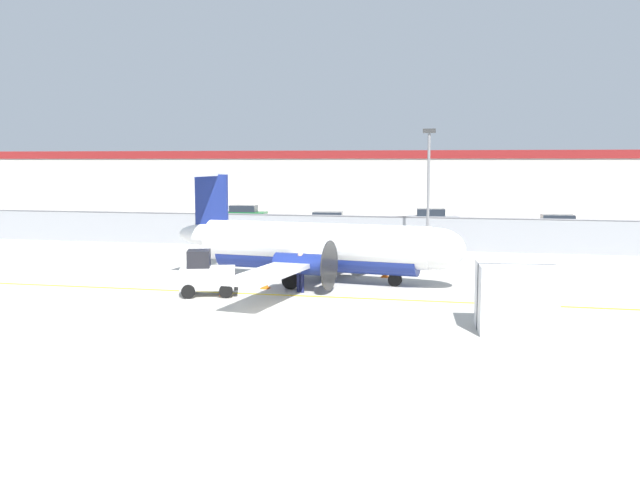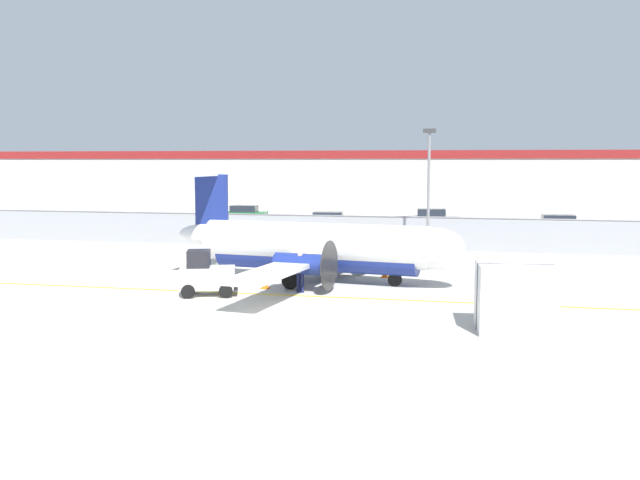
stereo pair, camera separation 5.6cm
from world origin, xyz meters
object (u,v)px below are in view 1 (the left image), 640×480
(parked_car_0, at_px, (242,214))
(parked_car_2, at_px, (432,219))
(baggage_tug, at_px, (207,275))
(traffic_cone_far_right, at_px, (385,271))
(parked_car_1, at_px, (326,222))
(traffic_cone_far_left, at_px, (225,288))
(traffic_cone_near_left, at_px, (265,281))
(apron_light_pole, at_px, (428,182))
(parked_car_3, at_px, (556,226))
(commuter_airplane, at_px, (320,247))
(ground_crew_worker, at_px, (300,270))
(traffic_cone_near_right, at_px, (192,273))
(cargo_container, at_px, (515,298))

(parked_car_0, relative_size, parked_car_2, 0.99)
(baggage_tug, relative_size, parked_car_2, 0.59)
(traffic_cone_far_right, height_order, parked_car_1, parked_car_1)
(parked_car_2, bearing_deg, parked_car_1, -151.42)
(traffic_cone_far_left, distance_m, parked_car_0, 32.37)
(traffic_cone_far_left, xyz_separation_m, parked_car_0, (-9.60, 30.91, 0.58))
(traffic_cone_far_right, bearing_deg, traffic_cone_near_left, -138.86)
(traffic_cone_near_left, distance_m, parked_car_0, 31.06)
(traffic_cone_far_right, relative_size, apron_light_pole, 0.09)
(parked_car_2, bearing_deg, parked_car_3, -32.35)
(parked_car_1, xyz_separation_m, parked_car_3, (16.49, 0.80, 0.00))
(commuter_airplane, bearing_deg, ground_crew_worker, -87.43)
(traffic_cone_far_left, distance_m, traffic_cone_far_right, 8.31)
(commuter_airplane, bearing_deg, parked_car_3, 67.68)
(parked_car_0, bearing_deg, commuter_airplane, 110.21)
(traffic_cone_near_left, bearing_deg, baggage_tug, -132.73)
(parked_car_1, xyz_separation_m, apron_light_pole, (8.28, -11.54, 3.41))
(traffic_cone_near_left, bearing_deg, parked_car_1, 95.23)
(traffic_cone_near_right, relative_size, traffic_cone_far_right, 1.00)
(cargo_container, bearing_deg, commuter_airplane, 130.27)
(commuter_airplane, height_order, parked_car_0, commuter_airplane)
(parked_car_1, distance_m, parked_car_3, 16.51)
(traffic_cone_far_left, xyz_separation_m, traffic_cone_far_right, (5.88, 5.88, 0.00))
(ground_crew_worker, height_order, traffic_cone_near_right, ground_crew_worker)
(cargo_container, bearing_deg, baggage_tug, 157.41)
(parked_car_3, bearing_deg, parked_car_0, -15.33)
(cargo_container, relative_size, traffic_cone_far_right, 4.04)
(traffic_cone_far_right, xyz_separation_m, parked_car_3, (9.72, 19.54, 0.58))
(traffic_cone_far_right, xyz_separation_m, apron_light_pole, (1.50, 7.20, 3.99))
(traffic_cone_far_right, bearing_deg, ground_crew_worker, -122.84)
(baggage_tug, bearing_deg, parked_car_1, 73.15)
(baggage_tug, relative_size, parked_car_3, 0.60)
(commuter_airplane, distance_m, ground_crew_worker, 2.84)
(parked_car_0, distance_m, apron_light_pole, 24.86)
(parked_car_3, bearing_deg, parked_car_1, -0.24)
(parked_car_2, height_order, apron_light_pole, apron_light_pole)
(traffic_cone_near_left, relative_size, traffic_cone_near_right, 1.00)
(cargo_container, bearing_deg, parked_car_1, 107.45)
(ground_crew_worker, xyz_separation_m, traffic_cone_far_left, (-2.89, -1.25, -0.64))
(traffic_cone_far_left, bearing_deg, parked_car_0, 107.26)
(traffic_cone_far_left, bearing_deg, cargo_container, -18.94)
(traffic_cone_near_right, relative_size, parked_car_0, 0.15)
(ground_crew_worker, xyz_separation_m, cargo_container, (8.43, -5.14, 0.15))
(traffic_cone_far_right, height_order, parked_car_3, parked_car_3)
(parked_car_0, height_order, apron_light_pole, apron_light_pole)
(parked_car_1, bearing_deg, parked_car_0, -41.72)
(parked_car_0, distance_m, parked_car_3, 25.78)
(ground_crew_worker, bearing_deg, apron_light_pole, 4.21)
(baggage_tug, relative_size, traffic_cone_near_left, 3.99)
(parked_car_1, bearing_deg, traffic_cone_far_right, 104.04)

